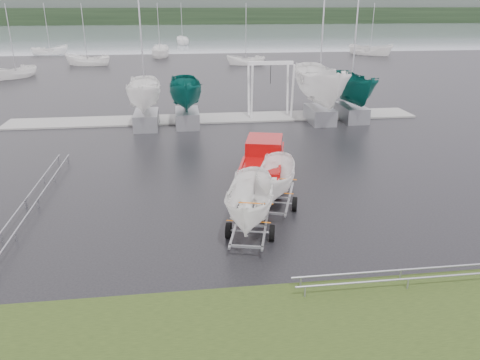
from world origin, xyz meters
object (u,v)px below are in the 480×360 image
boat_hoist (270,82)px  trailer_hitched (251,169)px  pickup_truck (263,159)px  trailer_parked (278,152)px

boat_hoist → trailer_hitched: bearing=-102.9°
trailer_hitched → boat_hoist: size_ratio=1.20×
trailer_hitched → boat_hoist: trailer_hitched is taller
pickup_truck → boat_hoist: (2.77, 12.73, 1.71)m
boat_hoist → pickup_truck: bearing=-102.3°
trailer_parked → pickup_truck: bearing=107.2°
trailer_hitched → trailer_parked: size_ratio=1.09×
trailer_hitched → pickup_truck: bearing=90.0°
trailer_hitched → trailer_parked: 2.88m
pickup_truck → trailer_parked: 3.88m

